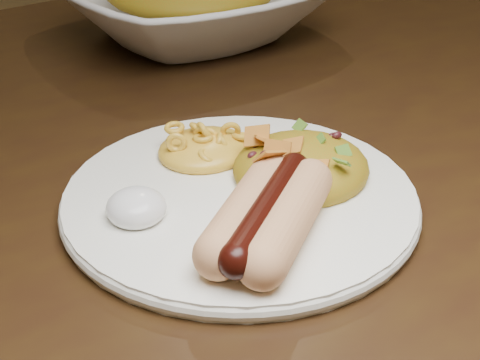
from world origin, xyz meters
TOP-DOWN VIEW (x-y plane):
  - table at (0.00, 0.00)m, footprint 1.60×0.90m
  - plate at (0.06, -0.13)m, footprint 0.33×0.33m
  - hotdog at (0.04, -0.19)m, footprint 0.11×0.12m
  - mac_and_cheese at (0.07, -0.07)m, footprint 0.10×0.09m
  - sour_cream at (-0.02, -0.12)m, footprint 0.05×0.05m
  - taco_salad at (0.11, -0.14)m, footprint 0.11×0.10m
  - serving_bowl at (0.24, 0.22)m, footprint 0.32×0.32m

SIDE VIEW (x-z plane):
  - table at x=0.00m, z-range 0.28..1.03m
  - plate at x=0.06m, z-range 0.75..0.76m
  - sour_cream at x=-0.02m, z-range 0.76..0.79m
  - mac_and_cheese at x=0.07m, z-range 0.76..0.79m
  - hotdog at x=0.04m, z-range 0.76..0.80m
  - taco_salad at x=0.11m, z-range 0.76..0.80m
  - serving_bowl at x=0.24m, z-range 0.75..0.83m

